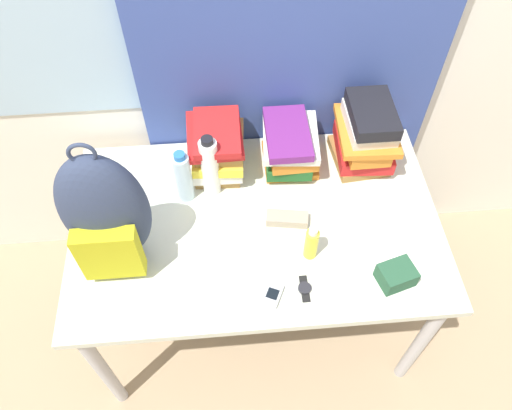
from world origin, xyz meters
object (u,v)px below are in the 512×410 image
object	(u,v)px
book_stack_right	(365,136)
sunglasses_case	(287,219)
sunscreen_bottle	(311,243)
wristwatch	(305,288)
sports_bottle	(210,167)
water_bottle	(183,177)
book_stack_center	(289,146)
cell_phone	(273,295)
backpack	(106,214)
camera_pouch	(396,275)
book_stack_left	(217,149)

from	to	relation	value
book_stack_right	sunglasses_case	world-z (taller)	book_stack_right
sunscreen_bottle	wristwatch	world-z (taller)	sunscreen_bottle
sports_bottle	sunglasses_case	bearing A→B (deg)	-32.92
book_stack_right	water_bottle	bearing A→B (deg)	-169.50
book_stack_center	cell_phone	world-z (taller)	book_stack_center
book_stack_right	sports_bottle	xyz separation A→B (m)	(-0.59, -0.11, 0.00)
backpack	book_stack_right	distance (m)	0.99
sunscreen_bottle	sunglasses_case	size ratio (longest dim) A/B	0.99
wristwatch	backpack	bearing A→B (deg)	162.76
book_stack_center	cell_phone	xyz separation A→B (m)	(-0.12, -0.57, -0.09)
sports_bottle	sunscreen_bottle	bearing A→B (deg)	-43.85
book_stack_right	sports_bottle	world-z (taller)	same
sunscreen_bottle	camera_pouch	world-z (taller)	sunscreen_bottle
camera_pouch	backpack	bearing A→B (deg)	168.73
sunscreen_bottle	cell_phone	xyz separation A→B (m)	(-0.15, -0.15, -0.06)
water_bottle	sunscreen_bottle	world-z (taller)	water_bottle
backpack	wristwatch	world-z (taller)	backpack
water_bottle	sports_bottle	size ratio (longest dim) A/B	0.85
cell_phone	sunglasses_case	xyz separation A→B (m)	(0.08, 0.29, 0.01)
book_stack_left	camera_pouch	size ratio (longest dim) A/B	1.95
book_stack_center	sports_bottle	world-z (taller)	sports_bottle
book_stack_center	sunscreen_bottle	bearing A→B (deg)	-86.87
book_stack_right	book_stack_center	bearing A→B (deg)	179.72
water_bottle	wristwatch	xyz separation A→B (m)	(0.39, -0.42, -0.11)
book_stack_center	sunscreen_bottle	xyz separation A→B (m)	(0.02, -0.42, -0.03)
backpack	book_stack_center	distance (m)	0.74
book_stack_center	book_stack_left	bearing A→B (deg)	-179.42
book_stack_center	sports_bottle	bearing A→B (deg)	-160.61
sunscreen_bottle	sunglasses_case	bearing A→B (deg)	113.54
book_stack_left	sunscreen_bottle	bearing A→B (deg)	-54.62
sunglasses_case	book_stack_right	bearing A→B (deg)	40.22
sports_bottle	wristwatch	world-z (taller)	sports_bottle
book_stack_left	sports_bottle	world-z (taller)	sports_bottle
book_stack_center	wristwatch	bearing A→B (deg)	-91.40
book_stack_center	cell_phone	size ratio (longest dim) A/B	2.87
sunglasses_case	sports_bottle	bearing A→B (deg)	147.08
book_stack_center	camera_pouch	size ratio (longest dim) A/B	2.09
book_stack_center	camera_pouch	xyz separation A→B (m)	(0.29, -0.55, -0.07)
sunglasses_case	book_stack_center	bearing A→B (deg)	82.00
book_stack_right	cell_phone	bearing A→B (deg)	-125.88
book_stack_right	sports_bottle	bearing A→B (deg)	-169.89
backpack	water_bottle	world-z (taller)	backpack
sunscreen_bottle	sunglasses_case	distance (m)	0.17
cell_phone	camera_pouch	bearing A→B (deg)	3.26
book_stack_center	cell_phone	distance (m)	0.59
backpack	sunglasses_case	bearing A→B (deg)	8.10
book_stack_right	camera_pouch	world-z (taller)	book_stack_right
book_stack_center	sports_bottle	xyz separation A→B (m)	(-0.31, -0.11, 0.03)
book_stack_left	camera_pouch	distance (m)	0.79
book_stack_left	book_stack_center	size ratio (longest dim) A/B	0.93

